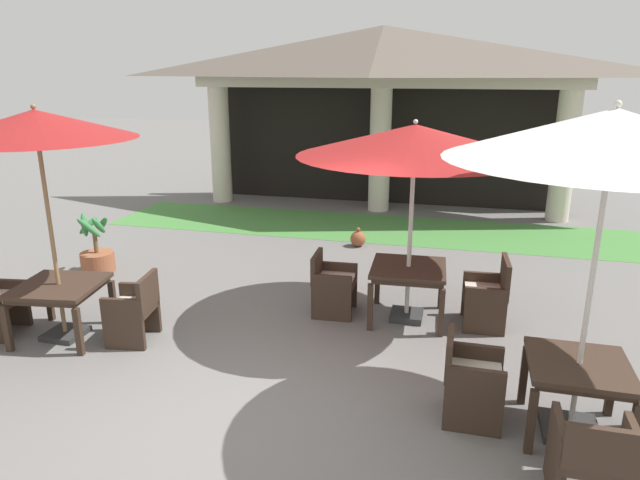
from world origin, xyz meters
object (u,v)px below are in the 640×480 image
patio_umbrella_mid_left (415,141)px  patio_chair_mid_left_east (488,295)px  potted_palm_left_edge (97,255)px  patio_table_mid_left (408,273)px  patio_chair_near_foreground_west (471,380)px  patio_umbrella_mid_right (36,127)px  patio_table_near_foreground (578,373)px  patio_umbrella_near_foreground (613,137)px  patio_chair_near_foreground_south (595,459)px  patio_table_mid_right (60,291)px  patio_chair_mid_right_east (134,310)px  patio_chair_mid_left_west (332,285)px  terracotta_urn (358,239)px

patio_umbrella_mid_left → patio_chair_mid_left_east: 2.21m
potted_palm_left_edge → patio_table_mid_left: bearing=-6.8°
patio_chair_near_foreground_west → patio_umbrella_mid_right: bearing=-95.9°
patio_chair_near_foreground_west → patio_umbrella_mid_right: size_ratio=0.30×
patio_table_near_foreground → patio_umbrella_mid_right: bearing=174.5°
patio_umbrella_near_foreground → patio_chair_mid_left_east: (-0.70, 2.19, -2.29)m
patio_chair_near_foreground_south → patio_umbrella_mid_right: bearing=166.3°
patio_chair_near_foreground_west → patio_table_mid_right: (-4.92, 0.55, 0.20)m
patio_chair_near_foreground_west → patio_umbrella_mid_left: patio_umbrella_mid_left is taller
patio_table_mid_left → patio_chair_mid_left_east: 1.05m
patio_umbrella_mid_left → patio_chair_mid_right_east: bearing=-155.5°
patio_table_near_foreground → patio_chair_near_foreground_south: bearing=-90.5°
patio_chair_mid_left_east → potted_palm_left_edge: potted_palm_left_edge is taller
patio_chair_near_foreground_south → patio_umbrella_mid_left: (-1.72, 3.06, 1.97)m
patio_table_near_foreground → potted_palm_left_edge: 7.43m
patio_chair_near_foreground_west → patio_chair_mid_right_east: patio_chair_near_foreground_west is taller
patio_table_near_foreground → patio_table_mid_left: bearing=128.8°
patio_chair_near_foreground_south → patio_chair_mid_right_east: patio_chair_mid_right_east is taller
patio_chair_near_foreground_west → potted_palm_left_edge: size_ratio=0.85×
patio_umbrella_near_foreground → patio_umbrella_mid_left: 2.77m
potted_palm_left_edge → patio_chair_mid_left_west: bearing=-9.1°
patio_chair_near_foreground_west → patio_umbrella_mid_left: 3.01m
patio_umbrella_mid_left → patio_chair_mid_left_east: size_ratio=3.19×
patio_umbrella_mid_right → terracotta_urn: 5.98m
patio_table_near_foreground → patio_umbrella_near_foreground: size_ratio=0.29×
patio_table_mid_left → patio_umbrella_near_foreground: bearing=-51.2°
patio_chair_near_foreground_south → patio_chair_mid_left_west: size_ratio=0.97×
patio_chair_mid_left_east → patio_table_mid_left: bearing=90.0°
patio_table_near_foreground → terracotta_urn: bearing=119.6°
patio_umbrella_near_foreground → patio_chair_mid_left_west: (-2.74, 2.10, -2.30)m
patio_chair_mid_left_west → potted_palm_left_edge: size_ratio=0.83×
patio_chair_near_foreground_south → patio_chair_mid_right_east: size_ratio=0.95×
patio_chair_mid_left_east → patio_chair_near_foreground_south: bearing=-170.1°
patio_umbrella_mid_right → patio_umbrella_mid_left: bearing=21.1°
patio_table_near_foreground → potted_palm_left_edge: (-6.89, 2.76, -0.34)m
patio_chair_near_foreground_west → patio_chair_mid_left_west: size_ratio=1.02×
patio_chair_near_foreground_west → potted_palm_left_edge: potted_palm_left_edge is taller
patio_chair_near_foreground_south → terracotta_urn: 6.79m
patio_chair_mid_left_west → patio_table_mid_right: size_ratio=0.78×
patio_table_mid_left → patio_table_mid_right: patio_table_mid_left is taller
potted_palm_left_edge → patio_table_near_foreground: bearing=-21.9°
patio_chair_mid_right_east → patio_chair_near_foreground_west: bearing=-107.9°
patio_table_mid_left → patio_umbrella_mid_right: size_ratio=0.35×
patio_umbrella_near_foreground → patio_chair_mid_left_east: bearing=107.7°
patio_umbrella_near_foreground → potted_palm_left_edge: size_ratio=2.95×
patio_table_mid_left → patio_chair_mid_left_east: patio_chair_mid_left_east is taller
patio_umbrella_near_foreground → patio_table_mid_right: patio_umbrella_near_foreground is taller
patio_table_mid_right → potted_palm_left_edge: (-1.05, 2.20, -0.33)m
patio_umbrella_mid_left → terracotta_urn: size_ratio=7.95×
patio_table_mid_left → patio_chair_mid_right_east: patio_chair_mid_right_east is taller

